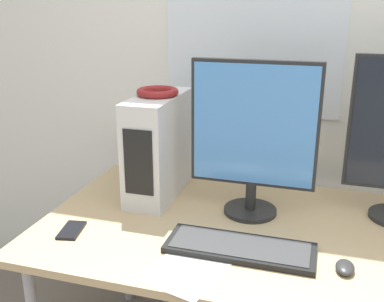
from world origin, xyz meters
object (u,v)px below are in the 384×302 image
Objects in this scene: mouse at (345,267)px; keyboard at (240,248)px; headphones at (158,92)px; monitor_main at (253,134)px; cell_phone at (72,230)px; pc_tower at (159,146)px.

keyboard is at bearing 175.88° from mouse.
headphones is 0.29× the size of monitor_main.
keyboard reaches higher than cell_phone.
keyboard is 0.33m from mouse.
headphones is 0.70m from keyboard.
pc_tower is 0.23m from headphones.
pc_tower is 0.42m from monitor_main.
monitor_main is at bearing 93.23° from keyboard.
monitor_main reaches higher than headphones.
headphones is 1.93× the size of mouse.
mouse is 0.92m from cell_phone.
pc_tower is 2.55× the size of headphones.
headphones reaches higher than pc_tower.
cell_phone is at bearing -175.79° from keyboard.
headphones reaches higher than cell_phone.
headphones is (0.00, 0.00, 0.23)m from pc_tower.
pc_tower is at bearing 169.59° from monitor_main.
cell_phone is (-0.18, -0.41, -0.43)m from headphones.
keyboard is at bearing -41.10° from pc_tower.
cell_phone is (-0.60, -0.04, -0.01)m from keyboard.
monitor_main is 1.20× the size of keyboard.
pc_tower is 0.88× the size of keyboard.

